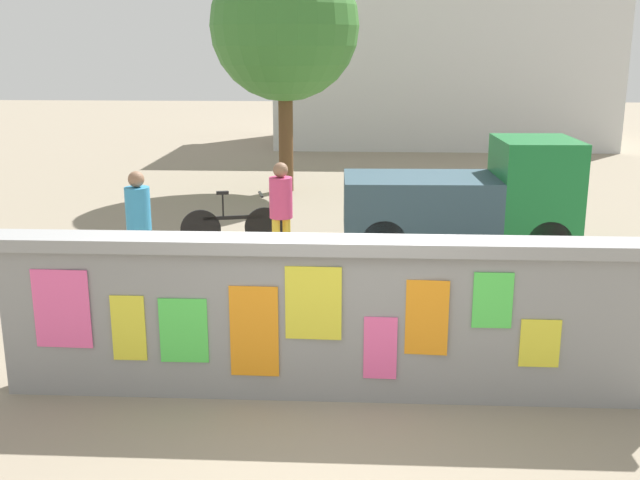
% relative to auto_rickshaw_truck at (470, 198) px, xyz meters
% --- Properties ---
extents(ground, '(60.00, 60.00, 0.00)m').
position_rel_auto_rickshaw_truck_xyz_m(ground, '(-1.98, 2.81, -0.90)').
color(ground, gray).
extents(poster_wall, '(6.51, 0.42, 1.56)m').
position_rel_auto_rickshaw_truck_xyz_m(poster_wall, '(-1.98, -5.19, -0.10)').
color(poster_wall, gray).
rests_on(poster_wall, ground).
extents(auto_rickshaw_truck, '(3.64, 1.61, 1.85)m').
position_rel_auto_rickshaw_truck_xyz_m(auto_rickshaw_truck, '(0.00, 0.00, 0.00)').
color(auto_rickshaw_truck, black).
rests_on(auto_rickshaw_truck, ground).
extents(motorcycle, '(1.89, 0.63, 0.87)m').
position_rel_auto_rickshaw_truck_xyz_m(motorcycle, '(-2.85, -3.40, -0.44)').
color(motorcycle, black).
rests_on(motorcycle, ground).
extents(bicycle_near, '(1.69, 0.48, 0.95)m').
position_rel_auto_rickshaw_truck_xyz_m(bicycle_near, '(-0.27, -4.11, -0.54)').
color(bicycle_near, black).
rests_on(bicycle_near, ground).
extents(bicycle_far, '(1.67, 0.54, 0.95)m').
position_rel_auto_rickshaw_truck_xyz_m(bicycle_far, '(-3.85, 0.14, -0.54)').
color(bicycle_far, black).
rests_on(bicycle_far, ground).
extents(person_walking, '(0.48, 0.48, 1.62)m').
position_rel_auto_rickshaw_truck_xyz_m(person_walking, '(-2.92, -1.08, 0.09)').
color(person_walking, yellow).
rests_on(person_walking, ground).
extents(person_bystander, '(0.37, 0.37, 1.62)m').
position_rel_auto_rickshaw_truck_xyz_m(person_bystander, '(-4.79, -1.95, 0.09)').
color(person_bystander, '#D83F72').
rests_on(person_bystander, ground).
extents(tree_roadside, '(3.27, 3.27, 5.30)m').
position_rel_auto_rickshaw_truck_xyz_m(tree_roadside, '(-3.44, 5.16, 2.74)').
color(tree_roadside, brown).
rests_on(tree_roadside, ground).
extents(building_background, '(11.02, 5.12, 5.60)m').
position_rel_auto_rickshaw_truck_xyz_m(building_background, '(0.90, 14.05, 1.92)').
color(building_background, silver).
rests_on(building_background, ground).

